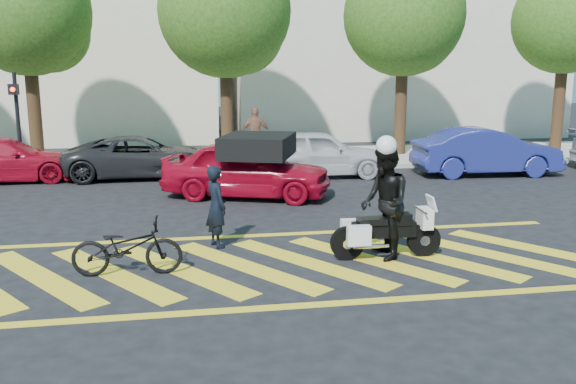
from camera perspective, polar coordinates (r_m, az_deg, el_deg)
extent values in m
plane|color=black|center=(10.55, -0.71, -6.79)|extent=(90.00, 90.00, 0.00)
cube|color=#9E998E|center=(22.18, -5.66, 3.03)|extent=(60.00, 5.00, 0.15)
cube|color=gold|center=(10.68, -22.03, -7.40)|extent=(2.43, 3.21, 0.01)
cube|color=gold|center=(10.50, -16.11, -7.32)|extent=(2.43, 3.21, 0.01)
cube|color=gold|center=(10.43, -10.05, -7.16)|extent=(2.43, 3.21, 0.01)
cube|color=gold|center=(10.47, -3.98, -6.93)|extent=(2.43, 3.21, 0.01)
cube|color=gold|center=(10.63, 1.97, -6.62)|extent=(2.43, 3.21, 0.01)
cube|color=gold|center=(10.90, 7.67, -6.26)|extent=(2.43, 3.21, 0.01)
cube|color=gold|center=(11.27, 13.04, -5.86)|extent=(2.43, 3.21, 0.01)
cube|color=gold|center=(11.74, 18.02, -5.44)|extent=(2.43, 3.21, 0.01)
cube|color=gold|center=(12.28, 22.58, -5.03)|extent=(2.43, 3.21, 0.01)
cube|color=gold|center=(8.79, 1.30, -10.58)|extent=(12.00, 0.20, 0.01)
cube|color=gold|center=(12.35, -2.12, -4.04)|extent=(12.00, 0.20, 0.01)
cube|color=beige|center=(31.60, -22.22, 13.71)|extent=(16.00, 8.00, 10.00)
cube|color=beige|center=(32.73, 9.37, 15.16)|extent=(16.00, 8.00, 11.00)
cylinder|color=black|center=(22.47, -22.66, 7.26)|extent=(0.44, 0.44, 4.00)
sphere|color=#254B14|center=(22.51, -23.30, 15.28)|extent=(4.20, 4.20, 4.20)
sphere|color=#254B14|center=(22.64, -21.47, 13.78)|extent=(2.73, 2.73, 2.73)
cylinder|color=black|center=(21.99, -5.76, 8.00)|extent=(0.44, 0.44, 4.00)
sphere|color=#254B14|center=(22.04, -5.94, 16.51)|extent=(4.60, 4.60, 4.60)
sphere|color=#254B14|center=(22.34, -4.37, 14.69)|extent=(2.99, 2.99, 2.99)
cylinder|color=black|center=(23.37, 10.50, 8.07)|extent=(0.44, 0.44, 4.00)
sphere|color=#254B14|center=(23.42, 10.80, 15.93)|extent=(4.40, 4.40, 4.40)
sphere|color=#254B14|center=(23.86, 11.87, 14.22)|extent=(2.86, 2.86, 2.86)
cylinder|color=black|center=(26.34, 24.01, 7.64)|extent=(0.44, 0.44, 4.00)
sphere|color=#254B14|center=(26.37, 24.57, 14.36)|extent=(4.00, 4.00, 4.00)
sphere|color=#254B14|center=(26.92, 25.18, 12.95)|extent=(2.60, 2.60, 2.60)
cylinder|color=black|center=(20.37, -23.91, 5.69)|extent=(0.12, 0.12, 3.20)
cube|color=black|center=(20.11, -24.30, 8.74)|extent=(0.28, 0.18, 0.32)
sphere|color=#FF260C|center=(20.01, -24.37, 8.73)|extent=(0.14, 0.14, 0.14)
imported|color=black|center=(11.47, -6.74, -1.36)|extent=(0.55, 0.66, 1.55)
imported|color=black|center=(10.24, -14.82, -5.03)|extent=(1.78, 0.68, 0.93)
cylinder|color=black|center=(10.77, 5.55, -4.79)|extent=(0.60, 0.14, 0.60)
cylinder|color=silver|center=(10.77, 5.55, -4.79)|extent=(0.18, 0.15, 0.18)
cylinder|color=black|center=(11.19, 12.59, -4.40)|extent=(0.60, 0.14, 0.60)
cylinder|color=silver|center=(11.19, 12.59, -4.40)|extent=(0.18, 0.15, 0.18)
cube|color=black|center=(10.89, 8.95, -3.47)|extent=(1.13, 0.26, 0.27)
cube|color=black|center=(10.93, 10.34, -2.49)|extent=(0.41, 0.28, 0.20)
cube|color=black|center=(10.78, 7.83, -2.69)|extent=(0.50, 0.32, 0.11)
cube|color=silver|center=(11.09, 12.68, -2.38)|extent=(0.21, 0.38, 0.36)
cube|color=silver|center=(10.97, 6.01, -3.42)|extent=(0.41, 0.17, 0.34)
cube|color=silver|center=(10.54, 6.65, -4.06)|extent=(0.41, 0.17, 0.34)
imported|color=black|center=(10.77, 9.03, -0.99)|extent=(0.79, 1.00, 2.01)
imported|color=maroon|center=(15.86, -3.88, 2.14)|extent=(4.69, 3.11, 1.48)
imported|color=#A1091E|center=(19.98, -25.09, 2.76)|extent=(4.61, 2.10, 1.31)
imported|color=black|center=(19.32, -13.61, 3.21)|extent=(4.62, 2.17, 1.28)
imported|color=#BCBBC0|center=(18.95, 2.82, 3.65)|extent=(4.39, 1.94, 1.47)
imported|color=navy|center=(20.20, 18.05, 3.62)|extent=(4.59, 1.82, 1.49)
imported|color=#8E5840|center=(21.61, -3.05, 5.49)|extent=(1.09, 0.49, 1.83)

